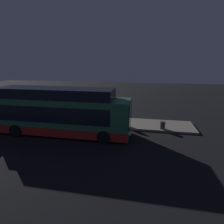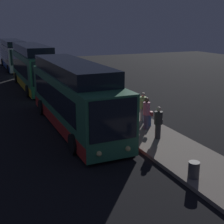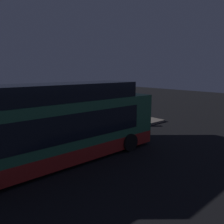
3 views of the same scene
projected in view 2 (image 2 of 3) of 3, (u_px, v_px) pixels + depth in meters
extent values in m
plane|color=black|center=(84.00, 133.00, 17.60)|extent=(80.00, 80.00, 0.00)
cube|color=slate|center=(132.00, 124.00, 18.79)|extent=(20.00, 3.02, 0.17)
cube|color=#2D704C|center=(74.00, 101.00, 18.17)|extent=(11.17, 2.49, 2.86)
cube|color=#B2231E|center=(75.00, 118.00, 18.47)|extent=(11.12, 2.51, 0.70)
cube|color=black|center=(73.00, 94.00, 18.32)|extent=(9.16, 2.52, 1.26)
cube|color=black|center=(114.00, 120.00, 13.13)|extent=(0.06, 2.19, 1.83)
sphere|color=#F9E58C|center=(128.00, 149.00, 13.76)|extent=(0.24, 0.24, 0.24)
sphere|color=#F9E58C|center=(99.00, 154.00, 13.23)|extent=(0.24, 0.24, 0.24)
cylinder|color=black|center=(121.00, 136.00, 15.63)|extent=(0.98, 0.30, 0.98)
cylinder|color=black|center=(74.00, 144.00, 14.65)|extent=(0.98, 0.30, 0.98)
cylinder|color=black|center=(77.00, 103.00, 22.00)|extent=(0.98, 0.30, 0.98)
cylinder|color=black|center=(42.00, 107.00, 21.03)|extent=(0.98, 0.30, 0.98)
cube|color=black|center=(71.00, 68.00, 18.06)|extent=(9.50, 2.29, 0.80)
cube|color=#2D704C|center=(34.00, 70.00, 29.38)|extent=(10.84, 2.44, 3.03)
cube|color=gold|center=(34.00, 82.00, 29.70)|extent=(10.78, 2.46, 0.70)
cube|color=black|center=(33.00, 66.00, 29.52)|extent=(8.89, 2.47, 1.34)
cube|color=black|center=(46.00, 73.00, 24.48)|extent=(0.06, 2.14, 1.94)
sphere|color=#F9E58C|center=(55.00, 92.00, 25.14)|extent=(0.24, 0.24, 0.24)
sphere|color=#F9E58C|center=(39.00, 93.00, 24.62)|extent=(0.24, 0.24, 0.24)
cylinder|color=black|center=(57.00, 89.00, 26.95)|extent=(1.00, 0.30, 1.00)
cylinder|color=black|center=(28.00, 91.00, 26.00)|extent=(1.00, 0.30, 1.00)
cylinder|color=black|center=(40.00, 76.00, 33.13)|extent=(1.00, 0.30, 1.00)
cylinder|color=black|center=(16.00, 78.00, 32.18)|extent=(1.00, 0.30, 1.00)
cube|color=black|center=(31.00, 49.00, 29.23)|extent=(9.21, 2.24, 0.80)
cube|color=silver|center=(14.00, 56.00, 42.22)|extent=(11.44, 2.44, 2.87)
cube|color=#23478C|center=(14.00, 64.00, 42.52)|extent=(11.38, 2.46, 0.70)
cube|color=black|center=(13.00, 54.00, 42.38)|extent=(9.38, 2.47, 1.26)
cube|color=black|center=(20.00, 57.00, 37.07)|extent=(0.06, 2.15, 1.83)
sphere|color=#F9E58C|center=(26.00, 69.00, 37.70)|extent=(0.24, 0.24, 0.24)
sphere|color=#F9E58C|center=(15.00, 69.00, 37.17)|extent=(0.24, 0.24, 0.24)
cylinder|color=black|center=(28.00, 68.00, 39.59)|extent=(0.97, 0.30, 0.97)
cylinder|color=black|center=(8.00, 69.00, 38.64)|extent=(0.97, 0.30, 0.97)
cylinder|color=black|center=(20.00, 61.00, 46.12)|extent=(0.97, 0.30, 0.97)
cylinder|color=black|center=(2.00, 62.00, 45.17)|extent=(0.97, 0.30, 0.97)
cube|color=black|center=(12.00, 43.00, 42.13)|extent=(9.72, 2.24, 0.71)
cylinder|color=#4C476B|center=(146.00, 122.00, 17.64)|extent=(0.34, 0.34, 0.83)
cylinder|color=#CC6B8C|center=(146.00, 109.00, 17.42)|extent=(0.48, 0.48, 0.72)
sphere|color=brown|center=(147.00, 100.00, 17.29)|extent=(0.27, 0.27, 0.27)
cube|color=maroon|center=(151.00, 114.00, 17.55)|extent=(0.31, 0.21, 0.24)
cylinder|color=gray|center=(143.00, 115.00, 19.02)|extent=(0.30, 0.30, 0.81)
cylinder|color=#8CB766|center=(143.00, 103.00, 18.81)|extent=(0.43, 0.43, 0.71)
sphere|color=beige|center=(143.00, 95.00, 18.67)|extent=(0.26, 0.26, 0.26)
cube|color=black|center=(145.00, 109.00, 18.62)|extent=(0.15, 0.28, 0.24)
cylinder|color=#2D2D33|center=(158.00, 131.00, 16.18)|extent=(0.42, 0.42, 0.77)
cylinder|color=#262628|center=(158.00, 118.00, 15.98)|extent=(0.60, 0.60, 0.67)
sphere|color=beige|center=(159.00, 109.00, 15.85)|extent=(0.25, 0.25, 0.25)
cube|color=black|center=(160.00, 121.00, 16.33)|extent=(0.30, 0.29, 0.24)
cube|color=#334C7F|center=(147.00, 120.00, 18.22)|extent=(0.42, 0.26, 0.70)
cylinder|color=black|center=(148.00, 112.00, 18.09)|extent=(0.02, 0.02, 0.24)
cylinder|color=#4C4C51|center=(117.00, 101.00, 19.10)|extent=(0.10, 0.10, 2.32)
cube|color=beige|center=(117.00, 87.00, 18.86)|extent=(0.04, 0.78, 0.48)
cylinder|color=#3F3F44|center=(194.00, 170.00, 12.06)|extent=(0.44, 0.44, 0.65)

